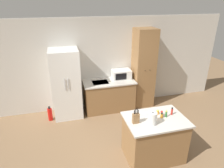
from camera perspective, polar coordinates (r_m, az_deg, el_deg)
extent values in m
plane|color=#846647|center=(4.49, 5.38, -19.48)|extent=(14.00, 14.00, 0.00)
cube|color=beige|center=(5.80, -1.97, 5.85)|extent=(7.20, 0.06, 2.60)
cube|color=white|center=(5.45, -12.95, -0.04)|extent=(0.74, 0.69, 1.87)
cylinder|color=silver|center=(5.06, -13.35, -0.09)|extent=(0.02, 0.02, 0.30)
cylinder|color=silver|center=(5.06, -12.45, 0.00)|extent=(0.02, 0.02, 0.30)
cube|color=olive|center=(5.82, -0.81, -3.40)|extent=(1.42, 0.64, 0.85)
cube|color=beige|center=(5.63, -0.84, 0.60)|extent=(1.46, 0.68, 0.03)
cube|color=#9EA0A3|center=(5.58, -3.38, 0.45)|extent=(0.44, 0.34, 0.01)
cube|color=olive|center=(5.90, 8.98, 4.35)|extent=(0.58, 0.54, 2.30)
sphere|color=black|center=(5.61, 9.49, 3.81)|extent=(0.02, 0.02, 0.02)
sphere|color=black|center=(5.67, 10.78, 3.92)|extent=(0.02, 0.02, 0.02)
cube|color=olive|center=(4.26, 11.86, -15.03)|extent=(1.11, 0.78, 0.88)
cube|color=beige|center=(3.99, 12.40, -9.89)|extent=(1.17, 0.84, 0.03)
cube|color=white|center=(5.79, 2.68, 2.80)|extent=(0.53, 0.36, 0.26)
cube|color=black|center=(5.61, 2.61, 2.11)|extent=(0.32, 0.01, 0.18)
cube|color=olive|center=(3.75, 6.82, -9.73)|extent=(0.13, 0.07, 0.20)
cylinder|color=black|center=(3.66, 6.39, -8.06)|extent=(0.02, 0.02, 0.08)
cylinder|color=black|center=(3.68, 6.68, -7.87)|extent=(0.02, 0.02, 0.08)
cylinder|color=black|center=(3.67, 7.17, -7.79)|extent=(0.02, 0.02, 0.11)
cylinder|color=black|center=(3.69, 7.49, -7.88)|extent=(0.02, 0.02, 0.08)
cylinder|color=orange|center=(4.02, 14.00, -8.79)|extent=(0.05, 0.05, 0.08)
cylinder|color=black|center=(3.99, 14.08, -8.16)|extent=(0.04, 0.04, 0.02)
cylinder|color=beige|center=(4.08, 13.95, -8.27)|extent=(0.06, 0.06, 0.08)
cylinder|color=red|center=(4.05, 14.02, -7.66)|extent=(0.04, 0.04, 0.02)
cylinder|color=orange|center=(4.12, 12.91, -7.92)|extent=(0.05, 0.05, 0.07)
cylinder|color=#E5DB4C|center=(4.10, 12.97, -7.38)|extent=(0.04, 0.04, 0.02)
cylinder|color=#B2281E|center=(4.16, 16.73, -7.60)|extent=(0.04, 0.04, 0.13)
cylinder|color=black|center=(4.12, 16.86, -6.65)|extent=(0.03, 0.03, 0.03)
cylinder|color=#337033|center=(4.06, 15.20, -8.34)|extent=(0.04, 0.04, 0.12)
cylinder|color=#E5DB4C|center=(4.02, 15.31, -7.47)|extent=(0.03, 0.03, 0.03)
cylinder|color=white|center=(3.76, 11.47, -9.58)|extent=(0.16, 0.16, 0.24)
sphere|color=#262628|center=(3.69, 11.63, -7.88)|extent=(0.02, 0.02, 0.02)
cylinder|color=red|center=(5.66, -17.26, -8.27)|extent=(0.12, 0.12, 0.35)
cylinder|color=black|center=(5.56, -17.51, -6.47)|extent=(0.05, 0.05, 0.06)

